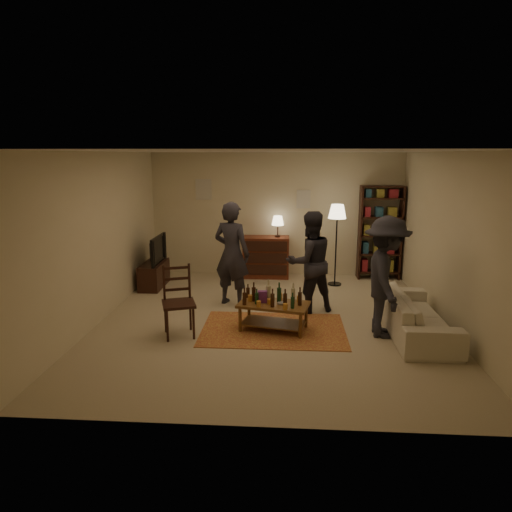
# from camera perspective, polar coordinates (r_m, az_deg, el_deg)

# --- Properties ---
(floor) EXTENTS (6.00, 6.00, 0.00)m
(floor) POSITION_cam_1_polar(r_m,az_deg,el_deg) (7.54, 1.82, -8.03)
(floor) COLOR #C6B793
(floor) RESTS_ON ground
(room_shell) EXTENTS (6.00, 6.00, 6.00)m
(room_shell) POSITION_cam_1_polar(r_m,az_deg,el_deg) (10.11, -1.20, 7.81)
(room_shell) COLOR beige
(room_shell) RESTS_ON ground
(rug) EXTENTS (2.20, 1.50, 0.01)m
(rug) POSITION_cam_1_polar(r_m,az_deg,el_deg) (7.15, 2.18, -9.16)
(rug) COLOR maroon
(rug) RESTS_ON ground
(coffee_table) EXTENTS (1.15, 0.79, 0.77)m
(coffee_table) POSITION_cam_1_polar(r_m,az_deg,el_deg) (7.02, 2.14, -6.23)
(coffee_table) COLOR brown
(coffee_table) RESTS_ON ground
(dining_chair) EXTENTS (0.59, 0.59, 1.08)m
(dining_chair) POSITION_cam_1_polar(r_m,az_deg,el_deg) (6.90, -9.72, -5.17)
(dining_chair) COLOR black
(dining_chair) RESTS_ON ground
(tv_stand) EXTENTS (0.40, 1.00, 1.06)m
(tv_stand) POSITION_cam_1_polar(r_m,az_deg,el_deg) (9.52, -12.63, -1.51)
(tv_stand) COLOR black
(tv_stand) RESTS_ON ground
(dresser) EXTENTS (1.00, 0.50, 1.36)m
(dresser) POSITION_cam_1_polar(r_m,az_deg,el_deg) (10.01, 1.30, 0.01)
(dresser) COLOR maroon
(dresser) RESTS_ON ground
(bookshelf) EXTENTS (0.90, 0.34, 2.02)m
(bookshelf) POSITION_cam_1_polar(r_m,az_deg,el_deg) (10.16, 15.22, 2.96)
(bookshelf) COLOR black
(bookshelf) RESTS_ON ground
(floor_lamp) EXTENTS (0.36, 0.36, 1.67)m
(floor_lamp) POSITION_cam_1_polar(r_m,az_deg,el_deg) (9.37, 10.11, 4.81)
(floor_lamp) COLOR black
(floor_lamp) RESTS_ON ground
(sofa) EXTENTS (0.81, 2.08, 0.61)m
(sofa) POSITION_cam_1_polar(r_m,az_deg,el_deg) (7.32, 19.32, -6.87)
(sofa) COLOR beige
(sofa) RESTS_ON ground
(person_left) EXTENTS (0.80, 0.67, 1.86)m
(person_left) POSITION_cam_1_polar(r_m,az_deg,el_deg) (8.09, -3.04, 0.27)
(person_left) COLOR #29272F
(person_left) RESTS_ON ground
(person_right) EXTENTS (1.04, 0.94, 1.74)m
(person_right) POSITION_cam_1_polar(r_m,az_deg,el_deg) (7.78, 6.70, -0.76)
(person_right) COLOR #26252C
(person_right) RESTS_ON ground
(person_by_sofa) EXTENTS (0.73, 1.19, 1.80)m
(person_by_sofa) POSITION_cam_1_polar(r_m,az_deg,el_deg) (6.94, 15.91, -2.57)
(person_by_sofa) COLOR #25252D
(person_by_sofa) RESTS_ON ground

